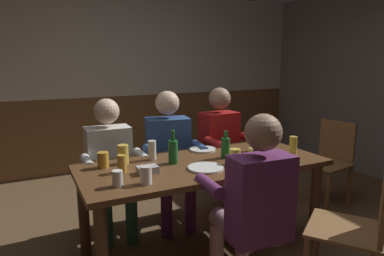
{
  "coord_description": "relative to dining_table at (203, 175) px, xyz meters",
  "views": [
    {
      "loc": [
        -1.2,
        -2.25,
        1.52
      ],
      "look_at": [
        0.0,
        0.17,
        0.98
      ],
      "focal_mm": 32.34,
      "sensor_mm": 36.0,
      "label": 1
    }
  ],
  "objects": [
    {
      "name": "ground_plane",
      "position": [
        0.0,
        0.02,
        -0.64
      ],
      "size": [
        6.79,
        6.79,
        0.0
      ],
      "primitive_type": "plane",
      "color": "brown"
    },
    {
      "name": "back_wall_upper",
      "position": [
        0.0,
        2.53,
        1.07
      ],
      "size": [
        5.66,
        0.12,
        1.4
      ],
      "primitive_type": "cube",
      "color": "beige"
    },
    {
      "name": "back_wall_wainscot",
      "position": [
        0.0,
        2.53,
        -0.14
      ],
      "size": [
        5.66,
        0.12,
        1.01
      ],
      "primitive_type": "cube",
      "color": "brown",
      "rests_on": "ground_plane"
    },
    {
      "name": "dining_table",
      "position": [
        0.0,
        0.0,
        0.0
      ],
      "size": [
        1.87,
        0.81,
        0.75
      ],
      "color": "brown",
      "rests_on": "ground_plane"
    },
    {
      "name": "person_0",
      "position": [
        -0.56,
        0.64,
        0.02
      ],
      "size": [
        0.52,
        0.52,
        1.19
      ],
      "rotation": [
        0.0,
        0.0,
        3.12
      ],
      "color": "silver",
      "rests_on": "ground_plane"
    },
    {
      "name": "person_1",
      "position": [
        -0.01,
        0.63,
        0.04
      ],
      "size": [
        0.57,
        0.58,
        1.23
      ],
      "rotation": [
        0.0,
        0.0,
        2.99
      ],
      "color": "#2D4C84",
      "rests_on": "ground_plane"
    },
    {
      "name": "person_2",
      "position": [
        0.56,
        0.63,
        0.04
      ],
      "size": [
        0.51,
        0.54,
        1.24
      ],
      "rotation": [
        0.0,
        0.0,
        3.17
      ],
      "color": "#AD1919",
      "rests_on": "ground_plane"
    },
    {
      "name": "person_3",
      "position": [
        0.0,
        -0.63,
        0.03
      ],
      "size": [
        0.53,
        0.51,
        1.22
      ],
      "rotation": [
        0.0,
        0.0,
        -0.06
      ],
      "color": "#6B2D66",
      "rests_on": "ground_plane"
    },
    {
      "name": "chair_empty_near_right",
      "position": [
        1.64,
        0.26,
        -0.17
      ],
      "size": [
        0.5,
        0.5,
        0.88
      ],
      "rotation": [
        0.0,
        0.0,
        -4.56
      ],
      "color": "brown",
      "rests_on": "ground_plane"
    },
    {
      "name": "chair_empty_near_left",
      "position": [
        0.63,
        -0.9,
        -0.17
      ],
      "size": [
        0.61,
        0.61,
        0.88
      ],
      "rotation": [
        0.0,
        0.0,
        0.61
      ],
      "color": "brown",
      "rests_on": "ground_plane"
    },
    {
      "name": "table_candle",
      "position": [
        0.39,
        -0.07,
        0.15
      ],
      "size": [
        0.04,
        0.04,
        0.08
      ],
      "primitive_type": "cylinder",
      "color": "#F9E08C",
      "rests_on": "dining_table"
    },
    {
      "name": "condiment_caddy",
      "position": [
        -0.47,
        -0.06,
        0.13
      ],
      "size": [
        0.14,
        0.1,
        0.05
      ],
      "primitive_type": "cube",
      "color": "#B2B7BC",
      "rests_on": "dining_table"
    },
    {
      "name": "plate_0",
      "position": [
        -0.06,
        -0.15,
        0.11
      ],
      "size": [
        0.26,
        0.26,
        0.01
      ],
      "primitive_type": "cylinder",
      "color": "white",
      "rests_on": "dining_table"
    },
    {
      "name": "plate_1",
      "position": [
        0.16,
        0.31,
        0.11
      ],
      "size": [
        0.22,
        0.22,
        0.01
      ],
      "primitive_type": "cylinder",
      "color": "white",
      "rests_on": "dining_table"
    },
    {
      "name": "bottle_0",
      "position": [
        -0.22,
        0.07,
        0.2
      ],
      "size": [
        0.07,
        0.07,
        0.25
      ],
      "color": "#195923",
      "rests_on": "dining_table"
    },
    {
      "name": "bottle_1",
      "position": [
        0.21,
        0.03,
        0.19
      ],
      "size": [
        0.07,
        0.07,
        0.22
      ],
      "color": "#195923",
      "rests_on": "dining_table"
    },
    {
      "name": "bottle_2",
      "position": [
        0.41,
        -0.29,
        0.22
      ],
      "size": [
        0.06,
        0.06,
        0.27
      ],
      "color": "gold",
      "rests_on": "dining_table"
    },
    {
      "name": "pint_glass_0",
      "position": [
        0.55,
        0.09,
        0.16
      ],
      "size": [
        0.06,
        0.06,
        0.11
      ],
      "primitive_type": "cylinder",
      "color": "#4C2D19",
      "rests_on": "dining_table"
    },
    {
      "name": "pint_glass_1",
      "position": [
        0.75,
        -0.15,
        0.18
      ],
      "size": [
        0.06,
        0.06,
        0.15
      ],
      "primitive_type": "cylinder",
      "color": "#E5C64C",
      "rests_on": "dining_table"
    },
    {
      "name": "pint_glass_2",
      "position": [
        -0.62,
        0.04,
        0.17
      ],
      "size": [
        0.06,
        0.06,
        0.12
      ],
      "primitive_type": "cylinder",
      "color": "gold",
      "rests_on": "dining_table"
    },
    {
      "name": "pint_glass_3",
      "position": [
        -0.71,
        0.2,
        0.16
      ],
      "size": [
        0.08,
        0.08,
        0.11
      ],
      "primitive_type": "cylinder",
      "color": "gold",
      "rests_on": "dining_table"
    },
    {
      "name": "pint_glass_4",
      "position": [
        -0.33,
        0.24,
        0.18
      ],
      "size": [
        0.06,
        0.06,
        0.15
      ],
      "primitive_type": "cylinder",
      "color": "white",
      "rests_on": "dining_table"
    },
    {
      "name": "pint_glass_5",
      "position": [
        -0.54,
        -0.25,
        0.16
      ],
      "size": [
        0.07,
        0.07,
        0.11
      ],
      "primitive_type": "cylinder",
      "color": "white",
      "rests_on": "dining_table"
    },
    {
      "name": "pint_glass_6",
      "position": [
        -0.71,
        -0.22,
        0.16
      ],
      "size": [
        0.07,
        0.07,
        0.1
      ],
      "primitive_type": "cylinder",
      "color": "white",
      "rests_on": "dining_table"
    },
    {
      "name": "pint_glass_7",
      "position": [
        -0.56,
        0.23,
        0.18
      ],
      "size": [
        0.08,
        0.08,
        0.14
      ],
      "primitive_type": "cylinder",
      "color": "#E5C64C",
      "rests_on": "dining_table"
    },
    {
      "name": "pint_glass_8",
      "position": [
        0.18,
        -0.16,
        0.17
      ],
      "size": [
        0.08,
        0.08,
        0.12
      ],
      "primitive_type": "cylinder",
      "color": "#E5C64C",
      "rests_on": "dining_table"
    }
  ]
}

